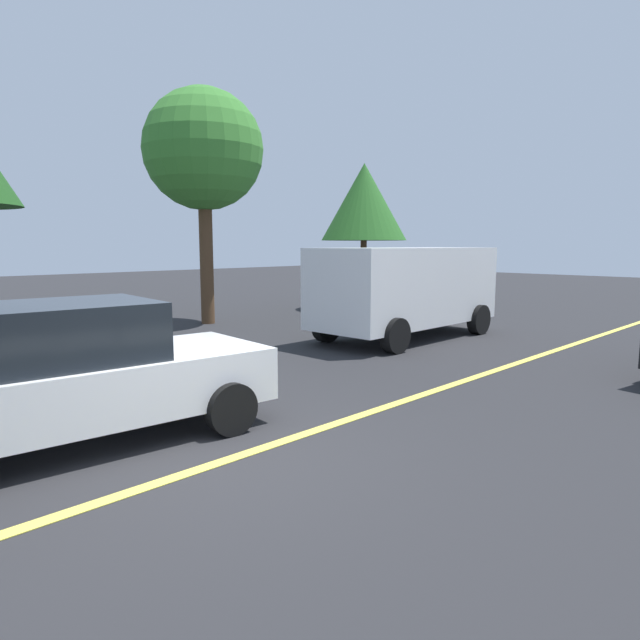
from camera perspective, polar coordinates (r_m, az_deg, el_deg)
ground_plane at (r=6.10m, az=-9.97°, el=-14.21°), size 80.00×80.00×0.00m
lane_marking_centre at (r=8.10m, az=7.80°, el=-8.55°), size 28.00×0.16×0.01m
white_van at (r=13.63m, az=8.97°, el=3.44°), size 5.21×2.29×2.20m
car_white_far_lane at (r=6.88m, az=-24.19°, el=-5.11°), size 4.49×2.29×1.63m
tree_left_verge at (r=19.76m, az=4.56°, el=11.99°), size 2.98×2.98×5.07m
tree_right_verge at (r=16.51m, az=-11.91°, el=16.66°), size 3.36×3.36×6.60m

